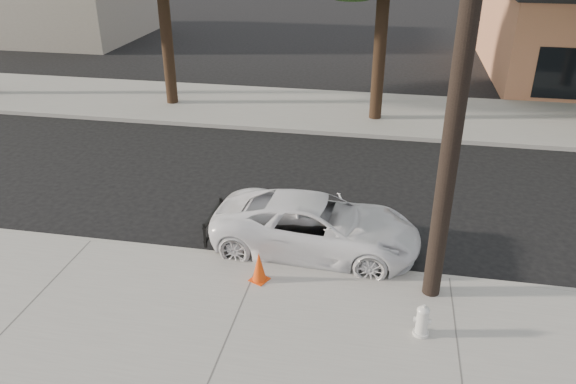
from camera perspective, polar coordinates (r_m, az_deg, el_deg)
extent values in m
plane|color=black|center=(14.18, -0.84, -2.58)|extent=(120.00, 120.00, 0.00)
cube|color=gray|center=(10.68, -5.52, -13.29)|extent=(90.00, 4.40, 0.15)
cube|color=gray|center=(21.88, 3.60, 8.28)|extent=(90.00, 5.00, 0.15)
cube|color=#9E9B93|center=(12.39, -2.77, -6.92)|extent=(90.00, 0.12, 0.16)
cylinder|color=black|center=(9.77, 17.25, 12.08)|extent=(0.34, 0.34, 9.00)
cylinder|color=black|center=(22.52, -12.13, 14.09)|extent=(0.44, 0.44, 4.25)
cylinder|color=black|center=(20.42, 9.28, 13.81)|extent=(0.44, 0.44, 4.75)
imported|color=white|center=(12.53, 2.93, -3.46)|extent=(4.70, 2.36, 1.28)
cylinder|color=silver|center=(10.58, 13.32, -13.73)|extent=(0.29, 0.29, 0.05)
cylinder|color=silver|center=(10.45, 13.45, -12.80)|extent=(0.22, 0.22, 0.50)
ellipsoid|color=silver|center=(10.28, 13.60, -11.65)|extent=(0.23, 0.23, 0.16)
cylinder|color=silver|center=(10.41, 13.48, -12.59)|extent=(0.32, 0.13, 0.10)
cylinder|color=silver|center=(10.41, 13.48, -12.59)|extent=(0.14, 0.17, 0.13)
cube|color=#E0410B|center=(11.64, -2.92, -8.86)|extent=(0.45, 0.45, 0.02)
cone|color=#E0410B|center=(11.46, -2.96, -7.57)|extent=(0.40, 0.40, 0.65)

